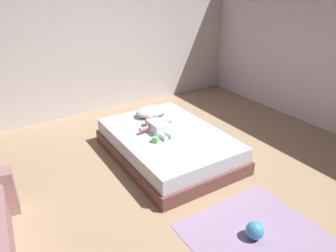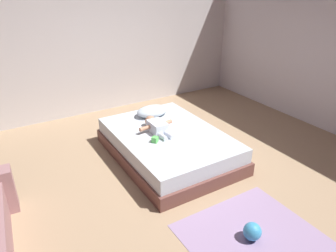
% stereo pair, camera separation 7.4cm
% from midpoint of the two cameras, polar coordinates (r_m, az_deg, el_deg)
% --- Properties ---
extents(ground_plane, '(8.00, 8.00, 0.00)m').
position_cam_midpoint_polar(ground_plane, '(3.86, 2.69, -11.77)').
color(ground_plane, '#A18464').
extents(wall_behind_bed, '(8.00, 0.12, 2.55)m').
position_cam_midpoint_polar(wall_behind_bed, '(5.88, -14.42, 14.33)').
color(wall_behind_bed, silver).
rests_on(wall_behind_bed, ground_plane).
extents(bed, '(1.38, 1.98, 0.38)m').
position_cam_midpoint_polar(bed, '(4.45, -0.48, -3.42)').
color(bed, brown).
rests_on(bed, ground_plane).
extents(pillow, '(0.51, 0.35, 0.15)m').
position_cam_midpoint_polar(pillow, '(4.87, -3.38, 2.69)').
color(pillow, silver).
rests_on(pillow, bed).
extents(baby, '(0.52, 0.60, 0.15)m').
position_cam_midpoint_polar(baby, '(4.39, -2.61, -0.01)').
color(baby, silver).
rests_on(baby, bed).
extents(toothbrush, '(0.03, 0.16, 0.02)m').
position_cam_midpoint_polar(toothbrush, '(4.62, -1.21, 0.49)').
color(toothbrush, '#BD2BAD').
rests_on(toothbrush, bed).
extents(rug, '(1.28, 1.18, 0.01)m').
position_cam_midpoint_polar(rug, '(3.41, 15.04, -18.73)').
color(rug, '#977DA2').
rests_on(rug, ground_plane).
extents(toy_ball, '(0.18, 0.18, 0.18)m').
position_cam_midpoint_polar(toy_ball, '(3.34, 14.77, -17.72)').
color(toy_ball, '#3A97CD').
rests_on(toy_ball, rug).
extents(toy_block, '(0.10, 0.10, 0.07)m').
position_cam_midpoint_polar(toy_block, '(4.10, -2.79, -2.48)').
color(toy_block, '#5CCA5B').
rests_on(toy_block, bed).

